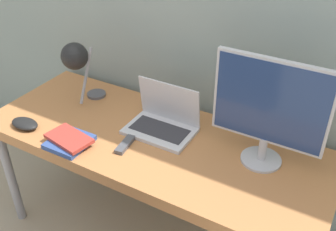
# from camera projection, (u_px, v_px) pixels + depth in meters

# --- Properties ---
(desk) EXTENTS (1.70, 0.67, 0.72)m
(desk) POSITION_uv_depth(u_px,v_px,m) (153.00, 148.00, 1.92)
(desk) COLOR #B77542
(desk) RESTS_ON ground_plane
(laptop) EXTENTS (0.33, 0.22, 0.23)m
(laptop) POSITION_uv_depth(u_px,v_px,m) (163.00, 121.00, 1.92)
(laptop) COLOR silver
(laptop) RESTS_ON desk
(monitor) EXTENTS (0.48, 0.18, 0.49)m
(monitor) POSITION_uv_depth(u_px,v_px,m) (270.00, 108.00, 1.60)
(monitor) COLOR #B7B7BC
(monitor) RESTS_ON desk
(desk_lamp) EXTENTS (0.14, 0.25, 0.36)m
(desk_lamp) POSITION_uv_depth(u_px,v_px,m) (76.00, 59.00, 1.99)
(desk_lamp) COLOR #4C4C51
(desk_lamp) RESTS_ON desk
(book_stack) EXTENTS (0.24, 0.19, 0.04)m
(book_stack) POSITION_uv_depth(u_px,v_px,m) (69.00, 141.00, 1.84)
(book_stack) COLOR #334C8C
(book_stack) RESTS_ON desk
(tv_remote) EXTENTS (0.06, 0.14, 0.02)m
(tv_remote) POSITION_uv_depth(u_px,v_px,m) (125.00, 144.00, 1.83)
(tv_remote) COLOR #4C4C51
(tv_remote) RESTS_ON desk
(game_controller) EXTENTS (0.15, 0.09, 0.04)m
(game_controller) POSITION_uv_depth(u_px,v_px,m) (25.00, 124.00, 1.96)
(game_controller) COLOR black
(game_controller) RESTS_ON desk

